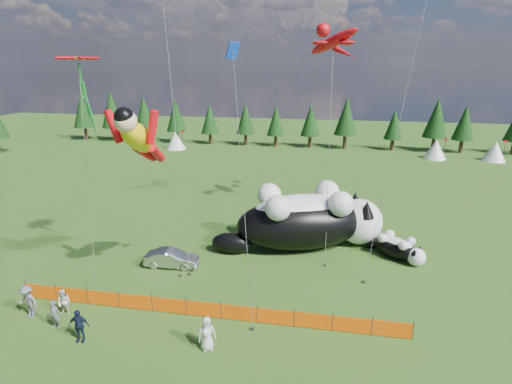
% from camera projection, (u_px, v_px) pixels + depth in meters
% --- Properties ---
extents(ground, '(160.00, 160.00, 0.00)m').
position_uv_depth(ground, '(218.00, 288.00, 24.93)').
color(ground, '#12380A').
rests_on(ground, ground).
extents(safety_fence, '(22.06, 0.06, 1.10)m').
position_uv_depth(safety_fence, '(203.00, 309.00, 21.97)').
color(safety_fence, '#262626').
rests_on(safety_fence, ground).
extents(tree_line, '(90.00, 4.00, 8.00)m').
position_uv_depth(tree_line, '(289.00, 123.00, 65.85)').
color(tree_line, black).
rests_on(tree_line, ground).
extents(festival_tents, '(50.00, 3.20, 2.80)m').
position_uv_depth(festival_tents, '(358.00, 147.00, 60.13)').
color(festival_tents, white).
rests_on(festival_tents, ground).
extents(cat_large, '(12.74, 7.76, 4.77)m').
position_uv_depth(cat_large, '(309.00, 219.00, 29.93)').
color(cat_large, black).
rests_on(cat_large, ground).
extents(cat_small, '(3.99, 3.52, 1.71)m').
position_uv_depth(cat_small, '(398.00, 248.00, 28.56)').
color(cat_small, black).
rests_on(cat_small, ground).
extents(car, '(3.74, 1.48, 1.21)m').
position_uv_depth(car, '(172.00, 258.00, 27.43)').
color(car, '#B4B4B9').
rests_on(car, ground).
extents(spectator_a, '(0.58, 0.39, 1.57)m').
position_uv_depth(spectator_a, '(55.00, 315.00, 21.02)').
color(spectator_a, slate).
rests_on(spectator_a, ground).
extents(spectator_b, '(0.77, 0.47, 1.57)m').
position_uv_depth(spectator_b, '(64.00, 302.00, 22.08)').
color(spectator_b, silver).
rests_on(spectator_b, ground).
extents(spectator_c, '(1.12, 0.68, 1.79)m').
position_uv_depth(spectator_c, '(79.00, 326.00, 19.96)').
color(spectator_c, '#131934').
rests_on(spectator_c, ground).
extents(spectator_d, '(1.33, 0.85, 1.91)m').
position_uv_depth(spectator_d, '(28.00, 301.00, 21.87)').
color(spectator_d, slate).
rests_on(spectator_d, ground).
extents(spectator_e, '(1.05, 0.93, 1.81)m').
position_uv_depth(spectator_e, '(207.00, 334.00, 19.36)').
color(spectator_e, silver).
rests_on(spectator_e, ground).
extents(superhero_kite, '(4.69, 5.03, 11.73)m').
position_uv_depth(superhero_kite, '(139.00, 138.00, 21.49)').
color(superhero_kite, yellow).
rests_on(superhero_kite, ground).
extents(gecko_kite, '(7.31, 12.14, 17.37)m').
position_uv_depth(gecko_kite, '(333.00, 41.00, 31.11)').
color(gecko_kite, red).
rests_on(gecko_kite, ground).
extents(flower_kite, '(3.23, 4.41, 13.86)m').
position_uv_depth(flower_kite, '(78.00, 61.00, 22.59)').
color(flower_kite, red).
rests_on(flower_kite, ground).
extents(diamond_kite_c, '(1.61, 1.81, 14.74)m').
position_uv_depth(diamond_kite_c, '(234.00, 64.00, 18.22)').
color(diamond_kite_c, blue).
rests_on(diamond_kite_c, ground).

